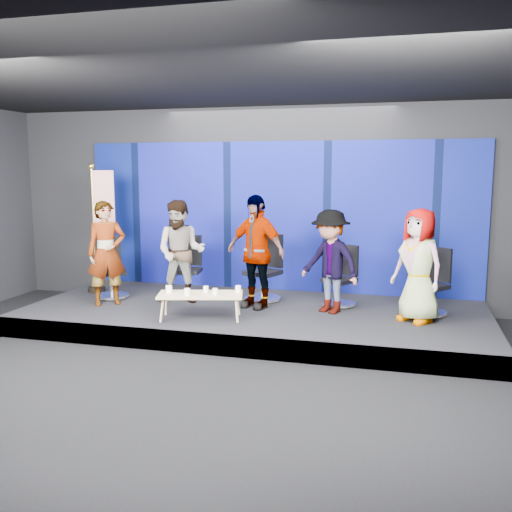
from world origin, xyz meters
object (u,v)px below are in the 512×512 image
object	(u,v)px
chair_a	(111,278)
panelist_c	(255,252)
panelist_b	(181,252)
flag_stand	(100,225)
chair_e	(431,293)
panelist_d	(330,262)
mug_d	(215,292)
mug_b	(187,292)
mug_c	(206,289)
coffee_table	(200,296)
chair_b	(188,276)
mug_e	(238,289)
panelist_e	(418,265)
chair_c	(265,279)
panelist_a	(107,253)
chair_d	(341,286)
mug_a	(169,289)

from	to	relation	value
chair_a	panelist_c	distance (m)	2.56
panelist_b	flag_stand	xyz separation A→B (m)	(-1.65, 0.41, 0.36)
panelist_c	chair_e	size ratio (longest dim) A/B	1.77
panelist_d	mug_d	distance (m)	1.77
flag_stand	mug_b	bearing A→B (deg)	-60.63
panelist_d	mug_c	size ratio (longest dim) A/B	17.55
coffee_table	chair_b	bearing A→B (deg)	118.59
chair_b	mug_b	xyz separation A→B (m)	(0.61, -1.53, 0.08)
mug_b	mug_e	bearing A→B (deg)	31.05
panelist_d	mug_d	bearing A→B (deg)	-120.41
panelist_e	mug_e	size ratio (longest dim) A/B	16.32
mug_c	chair_c	bearing A→B (deg)	66.60
chair_c	mug_c	distance (m)	1.39
mug_b	mug_d	xyz separation A→B (m)	(0.36, 0.15, -0.01)
panelist_b	mug_d	xyz separation A→B (m)	(0.88, -0.88, -0.41)
mug_e	chair_a	bearing A→B (deg)	163.93
panelist_a	mug_d	xyz separation A→B (m)	(1.96, -0.47, -0.41)
mug_c	mug_e	size ratio (longest dim) A/B	0.90
mug_c	flag_stand	size ratio (longest dim) A/B	0.04
chair_b	panelist_a	bearing A→B (deg)	-145.43
panelist_a	chair_e	size ratio (longest dim) A/B	1.66
chair_b	chair_c	xyz separation A→B (m)	(1.34, 0.02, 0.02)
mug_b	flag_stand	world-z (taller)	flag_stand
coffee_table	mug_e	xyz separation A→B (m)	(0.50, 0.22, 0.08)
panelist_a	chair_c	world-z (taller)	panelist_a
panelist_a	mug_c	size ratio (longest dim) A/B	18.67
chair_a	chair_d	bearing A→B (deg)	-31.20
chair_b	mug_d	distance (m)	1.69
chair_c	chair_d	size ratio (longest dim) A/B	1.13
panelist_d	mug_d	xyz separation A→B (m)	(-1.50, -0.86, -0.36)
chair_b	mug_e	world-z (taller)	chair_b
chair_b	chair_d	bearing A→B (deg)	-8.63
mug_a	mug_e	bearing A→B (deg)	16.43
panelist_b	coffee_table	world-z (taller)	panelist_b
chair_c	mug_b	bearing A→B (deg)	-94.57
panelist_d	mug_e	xyz separation A→B (m)	(-1.23, -0.64, -0.35)
mug_b	panelist_b	bearing A→B (deg)	116.48
chair_c	mug_c	xyz separation A→B (m)	(-0.55, -1.28, 0.06)
panelist_c	chair_e	distance (m)	2.68
chair_a	flag_stand	bearing A→B (deg)	97.65
chair_d	mug_e	xyz separation A→B (m)	(-1.34, -1.12, 0.10)
panelist_d	mug_b	world-z (taller)	panelist_d
mug_d	flag_stand	size ratio (longest dim) A/B	0.04
panelist_a	mug_e	size ratio (longest dim) A/B	16.75
panelist_a	mug_e	bearing A→B (deg)	-43.72
chair_c	mug_a	distance (m)	1.79
chair_a	mug_b	distance (m)	2.10
panelist_b	mug_a	world-z (taller)	panelist_b
chair_b	panelist_b	size ratio (longest dim) A/B	0.62
mug_c	flag_stand	world-z (taller)	flag_stand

